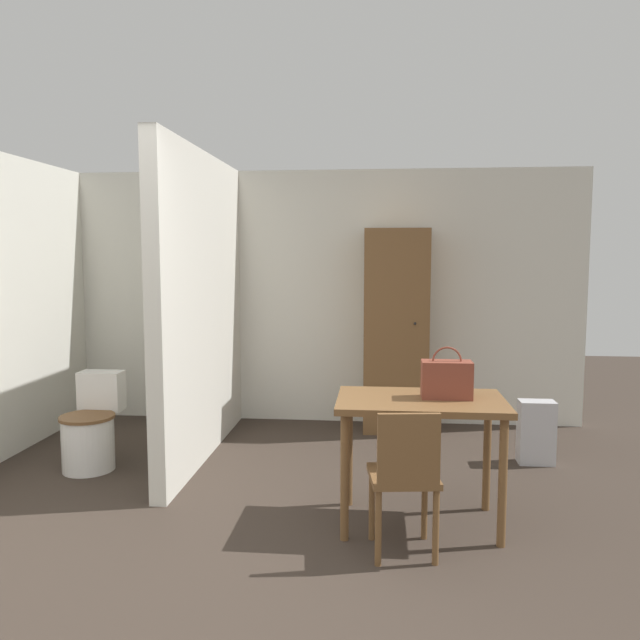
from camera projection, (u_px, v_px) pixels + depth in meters
name	position (u px, v px, depth m)	size (l,w,h in m)	color
ground_plane	(205.00, 624.00, 2.84)	(16.00, 16.00, 0.00)	#382D26
wall_back	(302.00, 297.00, 6.28)	(5.53, 0.12, 2.50)	silver
partition_wall	(202.00, 306.00, 5.15)	(0.12, 2.28, 2.50)	silver
dining_table	(421.00, 416.00, 3.82)	(1.02, 0.64, 0.80)	brown
wooden_chair	(405.00, 475.00, 3.42)	(0.41, 0.41, 0.84)	brown
toilet	(91.00, 430.00, 4.90)	(0.42, 0.57, 0.73)	white
handbag	(447.00, 379.00, 3.81)	(0.31, 0.15, 0.32)	brown
wooden_cabinet	(396.00, 331.00, 5.91)	(0.60, 0.48, 1.92)	brown
space_heater	(536.00, 432.00, 5.00)	(0.28, 0.17, 0.51)	#BCBCC1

